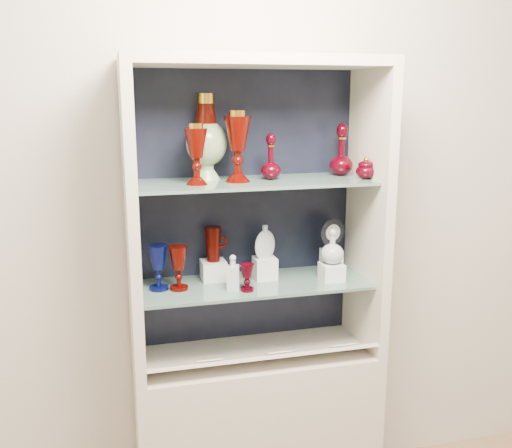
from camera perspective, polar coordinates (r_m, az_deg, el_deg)
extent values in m
cube|color=beige|center=(2.44, -1.29, 3.40)|extent=(3.50, 0.02, 2.80)
cube|color=beige|center=(2.62, 0.00, -20.16)|extent=(1.00, 0.40, 0.75)
cube|color=black|center=(2.43, -1.12, 1.54)|extent=(0.98, 0.02, 1.15)
cube|color=beige|center=(2.18, -12.32, -0.06)|extent=(0.04, 0.40, 1.15)
cube|color=beige|center=(2.41, 11.13, 1.21)|extent=(0.04, 0.40, 1.15)
cube|color=beige|center=(2.20, 0.00, 15.96)|extent=(1.00, 0.40, 0.04)
cube|color=slate|center=(2.34, -0.12, -6.02)|extent=(0.92, 0.34, 0.01)
cube|color=slate|center=(2.24, -0.13, 4.20)|extent=(0.92, 0.34, 0.01)
cube|color=beige|center=(2.32, 0.69, -13.20)|extent=(0.92, 0.17, 0.09)
cube|color=white|center=(2.28, -4.79, -13.42)|extent=(0.10, 0.06, 0.03)
cube|color=white|center=(2.33, 2.19, -12.69)|extent=(0.10, 0.06, 0.03)
cube|color=white|center=(2.42, 8.51, -11.87)|extent=(0.10, 0.06, 0.03)
cube|color=silver|center=(2.37, -4.27, -4.63)|extent=(0.10, 0.10, 0.08)
cube|color=silver|center=(2.38, 0.90, -4.42)|extent=(0.09, 0.09, 0.09)
cube|color=silver|center=(2.38, 7.57, -4.76)|extent=(0.09, 0.09, 0.07)
cube|color=silver|center=(2.48, 7.52, -3.66)|extent=(0.08, 0.08, 0.10)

